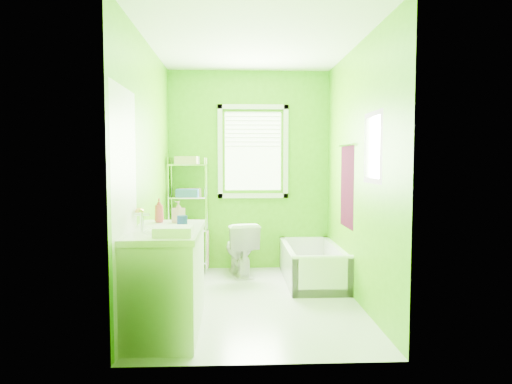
{
  "coord_description": "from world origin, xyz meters",
  "views": [
    {
      "loc": [
        -0.18,
        -4.56,
        1.44
      ],
      "look_at": [
        0.04,
        0.25,
        1.1
      ],
      "focal_mm": 32.0,
      "sensor_mm": 36.0,
      "label": 1
    }
  ],
  "objects_px": {
    "bathtub": "(312,270)",
    "vanity": "(166,276)",
    "wire_shelf_unit": "(189,202)",
    "toilet": "(240,248)"
  },
  "relations": [
    {
      "from": "toilet",
      "to": "wire_shelf_unit",
      "type": "distance_m",
      "value": 0.88
    },
    {
      "from": "bathtub",
      "to": "vanity",
      "type": "xyz_separation_m",
      "value": [
        -1.5,
        -1.48,
        0.32
      ]
    },
    {
      "from": "wire_shelf_unit",
      "to": "vanity",
      "type": "bearing_deg",
      "value": -89.85
    },
    {
      "from": "bathtub",
      "to": "vanity",
      "type": "bearing_deg",
      "value": -135.31
    },
    {
      "from": "bathtub",
      "to": "wire_shelf_unit",
      "type": "distance_m",
      "value": 1.77
    },
    {
      "from": "vanity",
      "to": "wire_shelf_unit",
      "type": "relative_size",
      "value": 0.77
    },
    {
      "from": "toilet",
      "to": "wire_shelf_unit",
      "type": "height_order",
      "value": "wire_shelf_unit"
    },
    {
      "from": "bathtub",
      "to": "wire_shelf_unit",
      "type": "height_order",
      "value": "wire_shelf_unit"
    },
    {
      "from": "toilet",
      "to": "vanity",
      "type": "distance_m",
      "value": 1.95
    },
    {
      "from": "toilet",
      "to": "wire_shelf_unit",
      "type": "bearing_deg",
      "value": -28.87
    }
  ]
}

